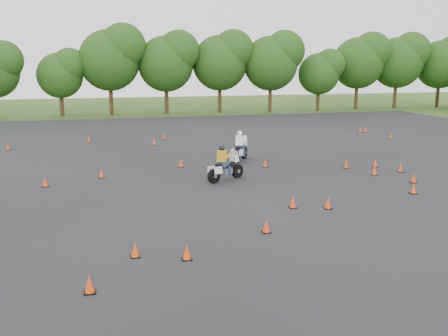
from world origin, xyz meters
The scene contains 6 objects.
ground centered at (0.00, 0.00, 0.00)m, with size 140.00×140.00×0.00m, color #2D5119.
asphalt_pad centered at (0.00, 6.00, 0.01)m, with size 62.00×62.00×0.00m, color black.
treeline centered at (1.53, 34.83, 4.68)m, with size 87.30×32.68×10.50m.
traffic_cones centered at (-0.53, 5.76, 0.23)m, with size 36.67×33.15×0.45m.
rider_yellow centered at (0.78, 6.56, 0.90)m, with size 2.33×0.72×1.80m, color #C58C11, non-canonical shape.
rider_white centered at (2.92, 11.26, 0.92)m, with size 2.38×0.73×1.84m, color silver, non-canonical shape.
Camera 1 is at (-5.46, -16.85, 5.75)m, focal length 40.00 mm.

